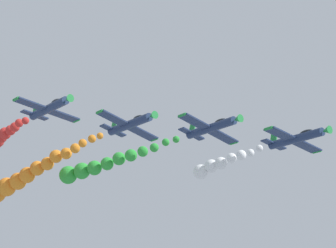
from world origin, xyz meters
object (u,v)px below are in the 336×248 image
Objects in this scene: airplane_left_inner at (212,127)px; airplane_left_outer at (49,108)px; airplane_right_inner at (130,124)px; airplane_lead at (297,138)px.

airplane_left_inner is 1.00× the size of airplane_left_outer.
airplane_lead is at bearing 138.50° from airplane_right_inner.
airplane_lead is 1.00× the size of airplane_right_inner.
airplane_left_outer reaches higher than airplane_left_inner.
airplane_lead is at bearing 141.08° from airplane_left_inner.
airplane_left_inner is 1.00× the size of airplane_right_inner.
airplane_lead is 32.79m from airplane_left_outer.
airplane_left_inner reaches higher than airplane_lead.
airplane_right_inner is 10.93m from airplane_left_outer.
airplane_left_outer reaches higher than airplane_right_inner.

